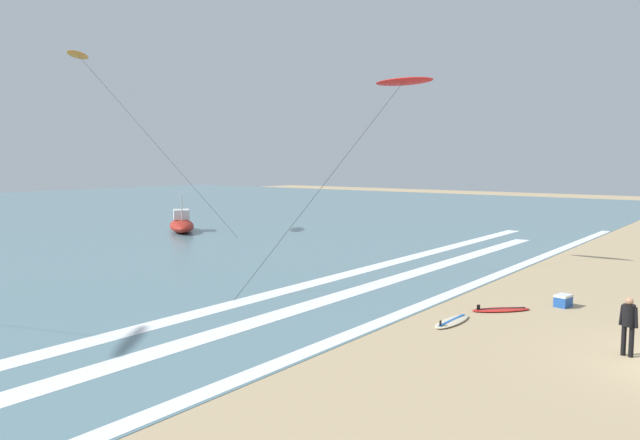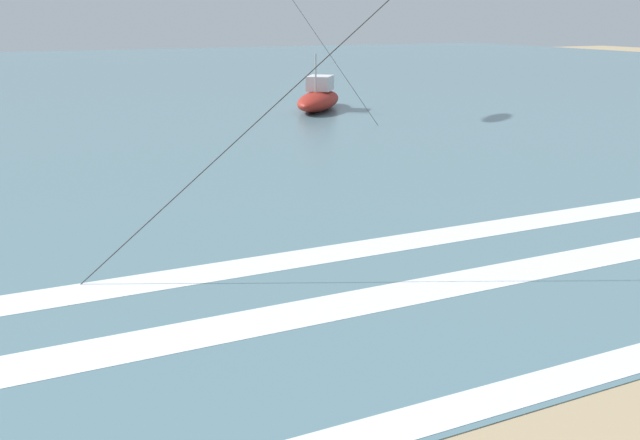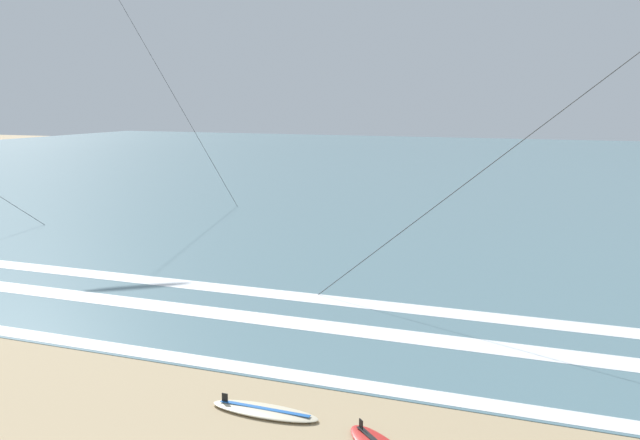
% 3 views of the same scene
% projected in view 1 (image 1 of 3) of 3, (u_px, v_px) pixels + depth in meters
% --- Properties ---
extents(wave_foam_shoreline, '(58.28, 0.60, 0.01)m').
position_uv_depth(wave_foam_shoreline, '(417.00, 307.00, 21.49)').
color(wave_foam_shoreline, white).
rests_on(wave_foam_shoreline, ocean_surface).
extents(wave_foam_mid_break, '(46.74, 0.93, 0.01)m').
position_uv_depth(wave_foam_mid_break, '(297.00, 309.00, 21.22)').
color(wave_foam_mid_break, white).
rests_on(wave_foam_mid_break, ocean_surface).
extents(wave_foam_outer_break, '(50.82, 0.89, 0.01)m').
position_uv_depth(wave_foam_outer_break, '(296.00, 288.00, 24.75)').
color(wave_foam_outer_break, white).
rests_on(wave_foam_outer_break, ocean_surface).
extents(surfer_background_far, '(0.32, 0.51, 1.60)m').
position_uv_depth(surfer_background_far, '(629.00, 321.00, 16.09)').
color(surfer_background_far, black).
rests_on(surfer_background_far, ground).
extents(surfboard_left_pile, '(1.92, 1.89, 0.25)m').
position_uv_depth(surfboard_left_pile, '(501.00, 310.00, 21.03)').
color(surfboard_left_pile, red).
rests_on(surfboard_left_pile, ground).
extents(surfboard_near_water, '(2.11, 0.62, 0.25)m').
position_uv_depth(surfboard_near_water, '(452.00, 321.00, 19.49)').
color(surfboard_near_water, beige).
rests_on(surfboard_near_water, ground).
extents(kite_orange_high_left, '(6.65, 11.35, 12.66)m').
position_uv_depth(kite_orange_high_left, '(79.00, 56.00, 41.85)').
color(kite_orange_high_left, orange).
rests_on(kite_orange_high_left, ground).
extents(kite_red_mid_center, '(11.45, 3.21, 9.29)m').
position_uv_depth(kite_red_mid_center, '(403.00, 83.00, 29.81)').
color(kite_red_mid_center, red).
rests_on(kite_red_mid_center, ground).
extents(offshore_boat, '(4.50, 5.17, 2.70)m').
position_uv_depth(offshore_boat, '(182.00, 224.00, 44.18)').
color(offshore_boat, maroon).
rests_on(offshore_boat, ground).
extents(cooler_box, '(0.68, 0.55, 0.44)m').
position_uv_depth(cooler_box, '(563.00, 301.00, 21.61)').
color(cooler_box, '#1E4C9E').
rests_on(cooler_box, ground).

